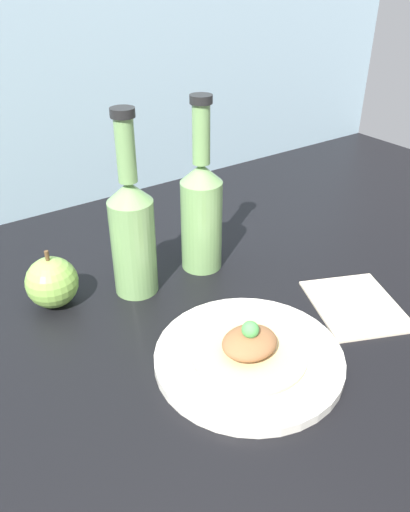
# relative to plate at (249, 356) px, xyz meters

# --- Properties ---
(ground_plane) EXTENTS (1.80, 1.10, 0.04)m
(ground_plane) POSITION_rel_plate_xyz_m (-0.01, 0.05, -0.03)
(ground_plane) COLOR black
(plate) EXTENTS (0.24, 0.24, 0.02)m
(plate) POSITION_rel_plate_xyz_m (0.00, 0.00, 0.00)
(plate) COLOR silver
(plate) RESTS_ON ground_plane
(plated_food) EXTENTS (0.15, 0.15, 0.05)m
(plated_food) POSITION_rel_plate_xyz_m (0.00, -0.00, 0.02)
(plated_food) COLOR #D6BC7F
(plated_food) RESTS_ON plate
(cider_bottle_left) EXTENTS (0.07, 0.07, 0.28)m
(cider_bottle_left) POSITION_rel_plate_xyz_m (-0.04, 0.23, 0.09)
(cider_bottle_left) COLOR #729E5B
(cider_bottle_left) RESTS_ON ground_plane
(cider_bottle_right) EXTENTS (0.07, 0.07, 0.28)m
(cider_bottle_right) POSITION_rel_plate_xyz_m (0.08, 0.23, 0.09)
(cider_bottle_right) COLOR #729E5B
(cider_bottle_right) RESTS_ON ground_plane
(apple) EXTENTS (0.08, 0.08, 0.09)m
(apple) POSITION_rel_plate_xyz_m (-0.16, 0.26, 0.03)
(apple) COLOR #84B74C
(apple) RESTS_ON ground_plane
(napkin) EXTENTS (0.17, 0.18, 0.01)m
(napkin) POSITION_rel_plate_xyz_m (0.21, 0.00, -0.00)
(napkin) COLOR beige
(napkin) RESTS_ON ground_plane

